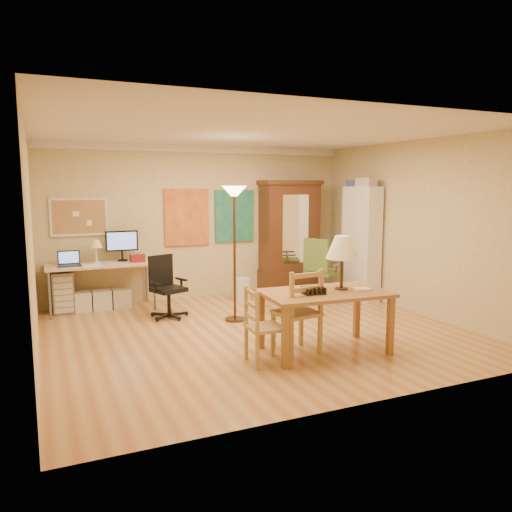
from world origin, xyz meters
name	(u,v)px	position (x,y,z in m)	size (l,w,h in m)	color
floor	(256,332)	(0.00, 0.00, 0.00)	(5.50, 5.50, 0.00)	#B06F3E
crown_molding	(200,149)	(0.00, 2.46, 2.64)	(5.50, 0.08, 0.12)	white
corkboard	(79,217)	(-2.05, 2.47, 1.50)	(0.90, 0.04, 0.62)	tan
art_panel_left	(187,217)	(-0.25, 2.47, 1.45)	(0.80, 0.04, 1.00)	gold
art_panel_right	(234,216)	(0.65, 2.47, 1.45)	(0.75, 0.04, 0.95)	#215F87
dining_table	(331,279)	(0.52, -1.07, 0.89)	(1.55, 0.99, 1.40)	brown
ladder_chair_back	(298,314)	(0.11, -1.01, 0.48)	(0.53, 0.51, 1.03)	tan
ladder_chair_left	(263,328)	(-0.41, -1.14, 0.41)	(0.40, 0.42, 0.87)	tan
torchiere_lamp	(234,213)	(-0.04, 0.69, 1.60)	(0.36, 0.36, 2.00)	#402819
computer_desk	(103,281)	(-1.76, 2.16, 0.46)	(1.67, 0.73, 1.27)	#CCB295
office_chair_black	(168,301)	(-0.92, 1.26, 0.25)	(0.58, 0.58, 0.95)	black
office_chair_green	(322,284)	(1.82, 1.27, 0.30)	(0.68, 0.68, 1.11)	slate
drawer_cart	(63,292)	(-2.37, 2.22, 0.32)	(0.32, 0.39, 0.65)	slate
armoire	(289,244)	(1.67, 2.24, 0.91)	(1.14, 0.54, 2.10)	#3A1A0F
bookshelf	(361,243)	(2.55, 1.18, 0.99)	(0.30, 0.79, 1.99)	white
wastebin	(242,289)	(0.55, 1.86, 0.20)	(0.31, 0.31, 0.39)	silver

